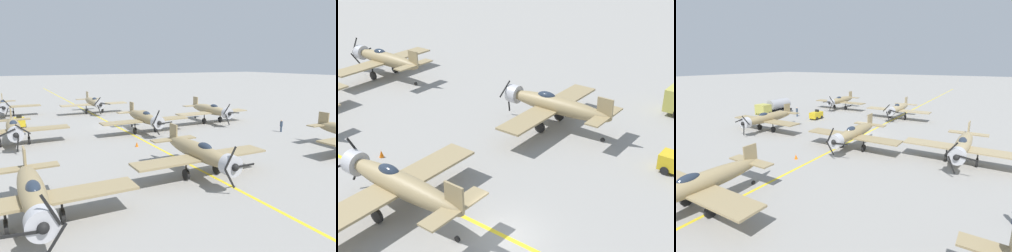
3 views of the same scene
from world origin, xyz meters
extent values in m
plane|color=gray|center=(0.00, 0.00, 0.00)|extent=(400.00, 400.00, 0.00)
cube|color=yellow|center=(0.00, 0.00, 0.00)|extent=(0.30, 160.00, 0.01)
ellipsoid|color=tan|center=(-0.50, -14.06, 2.05)|extent=(1.50, 9.50, 1.42)
cylinder|color=#B7B7BC|center=(-0.50, -9.61, 2.05)|extent=(1.58, 0.90, 1.58)
ellipsoid|color=#232D3D|center=(-0.50, -12.92, 2.61)|extent=(0.80, 1.70, 0.76)
cube|color=tan|center=(-0.50, -13.30, 1.71)|extent=(12.00, 2.10, 0.16)
cube|color=tan|center=(-0.50, -18.15, 2.20)|extent=(4.40, 1.10, 0.12)
cube|color=tan|center=(-0.50, -18.15, 2.85)|extent=(0.14, 1.30, 1.60)
sphere|color=black|center=(-0.50, -9.11, 2.05)|extent=(0.56, 0.56, 0.56)
cube|color=black|center=(0.09, -9.11, 2.70)|extent=(1.27, 0.06, 1.39)
cube|color=black|center=(-1.36, -9.11, 2.23)|extent=(1.74, 0.06, 0.50)
cube|color=black|center=(-0.23, -9.11, 1.22)|extent=(0.67, 0.06, 1.71)
cylinder|color=black|center=(-2.00, -13.30, 1.08)|extent=(0.14, 0.14, 1.26)
cylinder|color=black|center=(-2.00, -13.30, 0.45)|extent=(0.22, 0.90, 0.90)
cylinder|color=black|center=(1.00, -13.30, 1.08)|extent=(0.14, 0.14, 1.26)
cylinder|color=black|center=(1.00, -13.30, 0.45)|extent=(0.22, 0.90, 0.90)
cylinder|color=black|center=(-0.50, -18.21, 0.18)|extent=(0.12, 0.36, 0.36)
ellipsoid|color=tan|center=(-14.01, 4.09, 2.05)|extent=(1.50, 9.50, 1.42)
cylinder|color=#B7B7BC|center=(-14.01, 8.54, 2.05)|extent=(1.57, 0.90, 1.58)
ellipsoid|color=#232D3D|center=(-14.01, 5.23, 2.61)|extent=(0.80, 1.70, 0.76)
cube|color=tan|center=(-14.01, 4.85, 1.71)|extent=(12.00, 2.10, 0.16)
cube|color=tan|center=(-14.01, 0.00, 2.20)|extent=(4.40, 1.10, 0.12)
cube|color=tan|center=(-14.01, 0.00, 2.85)|extent=(0.14, 1.30, 1.60)
sphere|color=black|center=(-14.01, 9.04, 2.05)|extent=(0.56, 0.56, 0.56)
cube|color=black|center=(-14.88, 9.04, 2.15)|extent=(1.75, 0.06, 0.35)
cube|color=black|center=(-13.67, 9.04, 1.25)|extent=(0.82, 0.06, 1.66)
cube|color=black|center=(-13.49, 9.04, 2.75)|extent=(1.16, 0.06, 1.48)
cylinder|color=black|center=(-15.51, 4.85, 1.08)|extent=(0.14, 0.14, 1.26)
cylinder|color=black|center=(-15.51, 4.85, 0.45)|extent=(0.22, 0.90, 0.90)
cylinder|color=black|center=(-12.51, 4.85, 1.08)|extent=(0.14, 0.14, 1.26)
cylinder|color=black|center=(-12.51, 4.85, 0.45)|extent=(0.22, 0.90, 0.90)
cylinder|color=black|center=(-14.01, -0.06, 0.18)|extent=(0.12, 0.36, 0.36)
ellipsoid|color=#98835A|center=(14.00, 26.33, 2.05)|extent=(1.50, 9.50, 1.42)
cylinder|color=#B7B7BC|center=(14.00, 30.78, 2.05)|extent=(1.57, 0.90, 1.58)
ellipsoid|color=#232D3D|center=(14.00, 27.47, 2.61)|extent=(0.80, 1.70, 0.76)
cube|color=#98835A|center=(14.00, 27.09, 1.71)|extent=(12.00, 2.10, 0.16)
cube|color=#98835A|center=(14.00, 22.24, 2.20)|extent=(4.40, 1.10, 0.12)
cube|color=#98835A|center=(14.00, 22.24, 2.85)|extent=(0.14, 1.30, 1.60)
sphere|color=black|center=(14.00, 31.28, 2.05)|extent=(0.56, 0.56, 0.56)
cube|color=black|center=(14.87, 31.28, 1.98)|extent=(1.76, 0.06, 0.28)
cube|color=black|center=(13.62, 31.28, 2.84)|extent=(0.87, 0.06, 1.64)
cube|color=black|center=(13.50, 31.28, 1.33)|extent=(1.11, 0.06, 1.52)
cylinder|color=black|center=(12.50, 27.09, 1.08)|extent=(0.14, 0.14, 1.26)
cylinder|color=black|center=(12.50, 27.09, 0.45)|extent=(0.22, 0.90, 0.90)
cylinder|color=black|center=(15.50, 27.09, 1.08)|extent=(0.14, 0.14, 1.26)
cylinder|color=black|center=(15.50, 27.09, 0.45)|extent=(0.22, 0.90, 0.90)
cylinder|color=black|center=(14.00, 22.18, 0.18)|extent=(0.12, 0.36, 0.36)
cube|color=#9A855D|center=(-18.01, 21.23, 2.20)|extent=(4.40, 1.10, 0.12)
cube|color=#9A855D|center=(-18.01, 21.23, 2.85)|extent=(0.14, 1.30, 1.60)
cylinder|color=black|center=(-18.01, 21.17, 0.18)|extent=(0.12, 0.36, 0.36)
ellipsoid|color=#98845B|center=(14.39, -17.47, 2.05)|extent=(1.50, 9.50, 1.42)
cylinder|color=#B7B7BC|center=(14.39, -13.02, 2.05)|extent=(1.57, 0.90, 1.58)
ellipsoid|color=#232D3D|center=(14.39, -16.33, 2.61)|extent=(0.80, 1.70, 0.76)
cube|color=#98845B|center=(14.39, -16.71, 1.71)|extent=(12.00, 2.10, 0.16)
cube|color=#98845B|center=(14.39, -21.56, 2.20)|extent=(4.40, 1.10, 0.12)
cube|color=#98845B|center=(14.39, -21.56, 2.85)|extent=(0.14, 1.30, 1.60)
sphere|color=black|center=(14.39, -12.52, 2.05)|extent=(0.56, 0.56, 0.56)
cube|color=black|center=(13.85, -12.52, 2.74)|extent=(1.19, 0.06, 1.46)
cube|color=black|center=(14.07, -12.52, 1.24)|extent=(0.78, 0.06, 1.68)
cylinder|color=black|center=(12.89, -16.71, 1.08)|extent=(0.14, 0.14, 1.26)
cylinder|color=black|center=(12.89, -16.71, 0.45)|extent=(0.22, 0.90, 0.90)
cylinder|color=black|center=(14.39, -21.62, 0.18)|extent=(0.12, 0.36, 0.36)
ellipsoid|color=#958158|center=(13.91, 5.04, 2.05)|extent=(1.50, 9.50, 1.42)
cylinder|color=#B7B7BC|center=(13.91, 9.49, 2.05)|extent=(1.57, 0.90, 1.58)
ellipsoid|color=#232D3D|center=(13.91, 6.18, 2.61)|extent=(0.80, 1.70, 0.76)
cube|color=#958158|center=(13.91, 5.80, 1.71)|extent=(12.00, 2.10, 0.16)
cube|color=#958158|center=(13.91, 0.95, 2.20)|extent=(4.40, 1.10, 0.12)
cube|color=#958158|center=(13.91, 0.95, 2.85)|extent=(0.14, 1.30, 1.60)
sphere|color=black|center=(13.91, 9.99, 2.05)|extent=(0.56, 0.56, 0.56)
cube|color=black|center=(13.78, 9.99, 1.18)|extent=(0.38, 0.06, 1.75)
cube|color=black|center=(14.72, 9.99, 2.38)|extent=(1.67, 0.06, 0.79)
cube|color=black|center=(13.22, 9.99, 2.59)|extent=(1.47, 0.06, 1.19)
cylinder|color=black|center=(12.41, 5.80, 1.08)|extent=(0.14, 0.14, 1.26)
cylinder|color=black|center=(12.41, 5.80, 0.45)|extent=(0.22, 0.90, 0.90)
cylinder|color=black|center=(15.41, 5.80, 1.08)|extent=(0.14, 0.14, 1.26)
cylinder|color=black|center=(15.41, 5.80, 0.45)|extent=(0.22, 0.90, 0.90)
cylinder|color=black|center=(13.91, 0.89, 0.18)|extent=(0.12, 0.36, 0.36)
ellipsoid|color=#99855C|center=(0.87, 23.56, 2.05)|extent=(1.50, 9.50, 1.42)
cylinder|color=#B7B7BC|center=(0.87, 28.01, 2.05)|extent=(1.58, 0.90, 1.58)
ellipsoid|color=#232D3D|center=(0.87, 24.70, 2.61)|extent=(0.80, 1.70, 0.76)
cube|color=#99855C|center=(0.87, 24.32, 1.71)|extent=(12.00, 2.10, 0.16)
cube|color=#99855C|center=(0.87, 19.47, 2.20)|extent=(4.40, 1.10, 0.12)
cube|color=#99855C|center=(0.87, 19.47, 2.85)|extent=(0.14, 1.30, 1.60)
sphere|color=black|center=(0.87, 28.51, 2.05)|extent=(0.56, 0.56, 0.56)
cube|color=black|center=(1.30, 28.51, 1.29)|extent=(1.00, 0.06, 1.58)
cube|color=black|center=(1.30, 28.51, 2.81)|extent=(0.99, 0.06, 1.59)
cube|color=black|center=(-0.01, 28.51, 2.05)|extent=(1.75, 0.06, 0.14)
cylinder|color=black|center=(-0.63, 24.32, 1.08)|extent=(0.14, 0.14, 1.26)
cylinder|color=black|center=(-0.63, 24.32, 0.45)|extent=(0.22, 0.90, 0.90)
cylinder|color=black|center=(2.37, 24.32, 1.08)|extent=(0.14, 0.14, 1.26)
cylinder|color=black|center=(2.37, 24.32, 0.45)|extent=(0.22, 0.90, 0.90)
cylinder|color=black|center=(0.87, 19.41, 0.18)|extent=(0.12, 0.36, 0.36)
ellipsoid|color=#98845B|center=(-1.93, 5.87, 2.05)|extent=(1.50, 9.50, 1.42)
cylinder|color=#B7B7BC|center=(-1.93, 10.32, 2.05)|extent=(1.58, 0.90, 1.58)
ellipsoid|color=#232D3D|center=(-1.93, 7.01, 2.61)|extent=(0.80, 1.70, 0.76)
cube|color=#98845B|center=(-1.93, 6.63, 1.71)|extent=(12.00, 2.10, 0.16)
cube|color=#98845B|center=(-1.93, 1.78, 2.20)|extent=(4.40, 1.10, 0.12)
cube|color=#98845B|center=(-1.93, 1.78, 2.85)|extent=(0.14, 1.30, 1.60)
sphere|color=black|center=(-1.93, 10.82, 2.05)|extent=(0.56, 0.56, 0.56)
cube|color=black|center=(-1.44, 10.82, 1.32)|extent=(1.08, 0.06, 1.54)
cube|color=black|center=(-1.54, 10.82, 2.83)|extent=(0.91, 0.06, 1.63)
cube|color=black|center=(-2.80, 10.82, 2.00)|extent=(1.76, 0.06, 0.25)
cylinder|color=black|center=(-3.43, 6.63, 1.08)|extent=(0.14, 0.14, 1.26)
cylinder|color=black|center=(-3.43, 6.63, 0.45)|extent=(0.22, 0.90, 0.90)
cylinder|color=black|center=(-0.43, 6.63, 1.08)|extent=(0.14, 0.14, 1.26)
cylinder|color=black|center=(-0.43, 6.63, 0.45)|extent=(0.22, 0.90, 0.90)
cylinder|color=black|center=(-1.93, 1.72, 0.18)|extent=(0.12, 0.36, 0.36)
cube|color=gold|center=(12.64, -5.44, 0.80)|extent=(1.40, 2.60, 1.10)
cube|color=black|center=(12.64, -5.70, 1.57)|extent=(0.70, 0.36, 0.44)
cylinder|color=black|center=(11.95, -4.73, 0.30)|extent=(0.20, 0.60, 0.60)
cylinder|color=black|center=(13.33, -4.73, 0.30)|extent=(0.20, 0.60, 0.60)
cylinder|color=black|center=(11.95, -6.16, 0.30)|extent=(0.20, 0.60, 0.60)
cylinder|color=black|center=(13.33, -6.16, 0.30)|extent=(0.20, 0.60, 0.60)
cylinder|color=#334256|center=(-18.52, 14.52, 0.39)|extent=(0.25, 0.25, 0.79)
cylinder|color=#334256|center=(-18.52, 14.52, 1.11)|extent=(0.36, 0.36, 0.66)
sphere|color=tan|center=(-18.52, 14.52, 1.55)|extent=(0.21, 0.21, 0.21)
cone|color=orange|center=(1.84, 12.71, 0.28)|extent=(0.36, 0.36, 0.55)
camera|label=1|loc=(15.34, 45.81, 9.37)|focal=35.00mm
camera|label=2|loc=(-16.69, -12.84, 16.56)|focal=50.00mm
camera|label=3|loc=(-16.78, 33.39, 10.40)|focal=28.00mm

